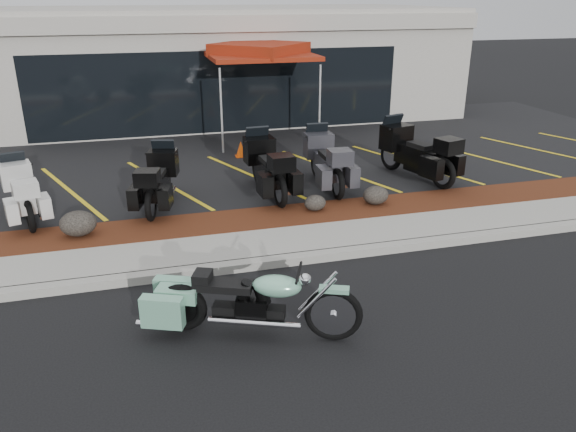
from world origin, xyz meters
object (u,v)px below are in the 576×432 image
object	(u,v)px
hero_cruiser	(334,307)
popup_canopy	(260,52)
touring_white	(17,180)
traffic_cone	(241,149)

from	to	relation	value
hero_cruiser	popup_canopy	world-z (taller)	popup_canopy
touring_white	traffic_cone	world-z (taller)	touring_white
hero_cruiser	popup_canopy	size ratio (longest dim) A/B	0.75
popup_canopy	touring_white	bearing A→B (deg)	-162.24
traffic_cone	popup_canopy	world-z (taller)	popup_canopy
touring_white	traffic_cone	size ratio (longest dim) A/B	4.85
hero_cruiser	traffic_cone	distance (m)	9.09
hero_cruiser	traffic_cone	xyz separation A→B (m)	(0.46, 9.07, -0.16)
popup_canopy	traffic_cone	bearing A→B (deg)	-136.48
hero_cruiser	touring_white	distance (m)	7.98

